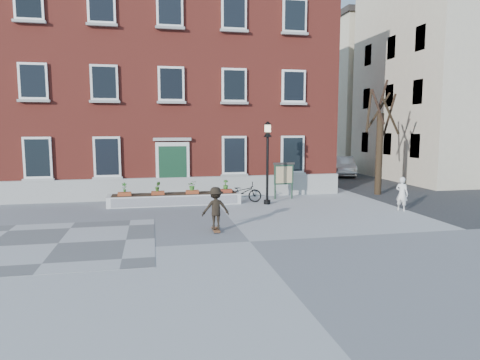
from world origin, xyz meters
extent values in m
plane|color=#97979A|center=(0.00, 0.00, 0.00)|extent=(100.00, 100.00, 0.00)
cube|color=#565659|center=(-6.00, 1.00, 0.01)|extent=(6.00, 6.00, 0.01)
imported|color=black|center=(1.27, 7.20, 0.49)|extent=(1.97, 1.09, 0.98)
imported|color=silver|center=(11.04, 16.82, 0.73)|extent=(2.82, 4.67, 1.45)
imported|color=silver|center=(7.69, 3.65, 0.75)|extent=(0.60, 0.65, 1.50)
cube|color=maroon|center=(-2.00, 14.00, 6.00)|extent=(18.00, 10.00, 12.00)
cube|color=#9F9F9A|center=(-2.00, 8.88, 0.55)|extent=(18.00, 0.24, 1.10)
cube|color=#9B9B96|center=(-2.00, 8.75, 0.10)|extent=(2.60, 0.80, 0.20)
cube|color=#9FA09A|center=(-2.00, 8.90, 0.30)|extent=(2.20, 0.50, 0.20)
cube|color=silver|center=(-2.00, 8.92, 1.65)|extent=(1.70, 0.12, 2.50)
cube|color=#143923|center=(-2.00, 8.87, 1.55)|extent=(1.40, 0.06, 2.30)
cube|color=#A2A29D|center=(-2.00, 8.88, 3.05)|extent=(1.90, 0.25, 0.15)
cube|color=silver|center=(-8.40, 8.90, 2.20)|extent=(1.30, 0.10, 2.00)
cube|color=black|center=(-8.40, 8.85, 2.20)|extent=(1.08, 0.04, 1.78)
cube|color=#A7A7A2|center=(-8.40, 8.84, 1.14)|extent=(1.44, 0.20, 0.12)
cube|color=white|center=(-8.40, 8.90, 5.80)|extent=(1.30, 0.10, 1.70)
cube|color=black|center=(-8.40, 8.85, 5.80)|extent=(1.08, 0.04, 1.48)
cube|color=gray|center=(-8.40, 8.84, 4.89)|extent=(1.44, 0.20, 0.12)
cube|color=white|center=(-8.40, 8.90, 9.40)|extent=(1.30, 0.10, 1.70)
cube|color=black|center=(-8.40, 8.85, 9.40)|extent=(1.08, 0.04, 1.48)
cube|color=#ABABA5|center=(-8.40, 8.84, 8.49)|extent=(1.44, 0.20, 0.12)
cube|color=silver|center=(-5.20, 8.90, 2.20)|extent=(1.30, 0.10, 2.00)
cube|color=black|center=(-5.20, 8.85, 2.20)|extent=(1.08, 0.04, 1.78)
cube|color=#AAA9A4|center=(-5.20, 8.84, 1.14)|extent=(1.44, 0.20, 0.12)
cube|color=silver|center=(-5.20, 8.90, 5.80)|extent=(1.30, 0.10, 1.70)
cube|color=black|center=(-5.20, 8.85, 5.80)|extent=(1.08, 0.04, 1.48)
cube|color=gray|center=(-5.20, 8.84, 4.89)|extent=(1.44, 0.20, 0.12)
cube|color=white|center=(-5.20, 8.90, 9.40)|extent=(1.30, 0.10, 1.70)
cube|color=black|center=(-5.20, 8.85, 9.40)|extent=(1.08, 0.04, 1.48)
cube|color=gray|center=(-5.20, 8.84, 8.49)|extent=(1.44, 0.20, 0.12)
cube|color=white|center=(-2.00, 8.90, 5.80)|extent=(1.30, 0.10, 1.70)
cube|color=black|center=(-2.00, 8.85, 5.80)|extent=(1.08, 0.04, 1.48)
cube|color=#9F9E99|center=(-2.00, 8.84, 4.89)|extent=(1.44, 0.20, 0.12)
cube|color=white|center=(-2.00, 8.90, 9.40)|extent=(1.30, 0.10, 1.70)
cube|color=black|center=(-2.00, 8.85, 9.40)|extent=(1.08, 0.04, 1.48)
cube|color=gray|center=(-2.00, 8.84, 8.49)|extent=(1.44, 0.20, 0.12)
cube|color=silver|center=(1.20, 8.90, 2.20)|extent=(1.30, 0.10, 2.00)
cube|color=black|center=(1.20, 8.85, 2.20)|extent=(1.08, 0.04, 1.78)
cube|color=gray|center=(1.20, 8.84, 1.14)|extent=(1.44, 0.20, 0.12)
cube|color=white|center=(1.20, 8.90, 5.80)|extent=(1.30, 0.10, 1.70)
cube|color=black|center=(1.20, 8.85, 5.80)|extent=(1.08, 0.04, 1.48)
cube|color=gray|center=(1.20, 8.84, 4.89)|extent=(1.44, 0.20, 0.12)
cube|color=white|center=(1.20, 8.90, 9.40)|extent=(1.30, 0.10, 1.70)
cube|color=black|center=(1.20, 8.85, 9.40)|extent=(1.08, 0.04, 1.48)
cube|color=#A8A8A3|center=(1.20, 8.84, 8.49)|extent=(1.44, 0.20, 0.12)
cube|color=silver|center=(4.40, 8.90, 2.20)|extent=(1.30, 0.10, 2.00)
cube|color=black|center=(4.40, 8.85, 2.20)|extent=(1.08, 0.04, 1.78)
cube|color=#A7A8A2|center=(4.40, 8.84, 1.14)|extent=(1.44, 0.20, 0.12)
cube|color=white|center=(4.40, 8.90, 5.80)|extent=(1.30, 0.10, 1.70)
cube|color=black|center=(4.40, 8.85, 5.80)|extent=(1.08, 0.04, 1.48)
cube|color=#A0A09B|center=(4.40, 8.84, 4.89)|extent=(1.44, 0.20, 0.12)
cube|color=silver|center=(4.40, 8.90, 9.40)|extent=(1.30, 0.10, 1.70)
cube|color=black|center=(4.40, 8.85, 9.40)|extent=(1.08, 0.04, 1.48)
cube|color=#9B9B96|center=(4.40, 8.84, 8.49)|extent=(1.44, 0.20, 0.12)
cube|color=silver|center=(-2.00, 7.20, 0.25)|extent=(6.20, 1.10, 0.50)
cube|color=#BBBBBB|center=(-2.00, 6.64, 0.25)|extent=(5.80, 0.02, 0.40)
cube|color=black|center=(-2.00, 7.20, 0.50)|extent=(5.80, 0.90, 0.06)
cube|color=brown|center=(-4.30, 6.95, 0.60)|extent=(0.60, 0.25, 0.20)
imported|color=#245C1B|center=(-4.30, 6.95, 0.92)|extent=(0.24, 0.24, 0.45)
cube|color=brown|center=(-2.80, 6.95, 0.60)|extent=(0.60, 0.25, 0.20)
imported|color=#36661E|center=(-2.80, 6.95, 0.92)|extent=(0.25, 0.25, 0.45)
cube|color=brown|center=(-1.20, 6.95, 0.60)|extent=(0.60, 0.25, 0.20)
imported|color=#316C20|center=(-1.20, 6.95, 0.92)|extent=(0.40, 0.40, 0.45)
cube|color=maroon|center=(0.40, 6.95, 0.60)|extent=(0.60, 0.25, 0.20)
imported|color=#2B5F1C|center=(0.40, 6.95, 0.92)|extent=(0.25, 0.25, 0.45)
cylinder|color=#322416|center=(9.00, 8.00, 2.20)|extent=(0.36, 0.36, 4.40)
cylinder|color=black|center=(9.51, 8.00, 4.29)|extent=(0.12, 1.12, 2.23)
cylinder|color=black|center=(9.17, 8.52, 4.55)|extent=(1.18, 0.49, 1.97)
cylinder|color=black|center=(8.51, 8.36, 4.55)|extent=(0.88, 1.14, 2.35)
cylinder|color=black|center=(8.70, 7.78, 4.73)|extent=(0.60, 0.77, 1.90)
cylinder|color=black|center=(9.20, 7.37, 4.24)|extent=(1.39, 0.55, 1.95)
cylinder|color=black|center=(9.16, 8.13, 5.37)|extent=(0.43, 0.48, 1.58)
cube|color=#333335|center=(12.00, 18.00, 0.00)|extent=(8.00, 36.00, 0.01)
cube|color=beige|center=(18.00, 14.00, 7.00)|extent=(10.00, 11.00, 14.00)
cube|color=beige|center=(18.00, 26.00, 6.50)|extent=(10.00, 11.00, 13.00)
cube|color=#342E2C|center=(18.00, 26.00, 13.25)|extent=(10.40, 11.40, 0.50)
cube|color=black|center=(13.04, 10.80, 2.50)|extent=(0.08, 1.00, 1.50)
cube|color=black|center=(13.04, 14.00, 2.50)|extent=(0.08, 1.00, 1.50)
cube|color=black|center=(13.04, 17.20, 2.50)|extent=(0.08, 1.00, 1.50)
cube|color=black|center=(13.04, 10.80, 5.80)|extent=(0.08, 1.00, 1.50)
cube|color=black|center=(13.04, 14.00, 5.80)|extent=(0.08, 1.00, 1.50)
cube|color=black|center=(13.04, 17.20, 5.80)|extent=(0.08, 1.00, 1.50)
cube|color=black|center=(13.04, 10.80, 9.00)|extent=(0.08, 1.00, 1.50)
cube|color=black|center=(13.04, 14.00, 9.00)|extent=(0.08, 1.00, 1.50)
cube|color=black|center=(13.04, 17.20, 9.00)|extent=(0.08, 1.00, 1.50)
cylinder|color=black|center=(2.32, 6.41, 0.10)|extent=(0.32, 0.32, 0.20)
cylinder|color=black|center=(2.32, 6.41, 1.60)|extent=(0.12, 0.12, 3.20)
cone|color=black|center=(2.32, 6.41, 3.35)|extent=(0.40, 0.40, 0.30)
cube|color=beige|center=(2.32, 6.41, 3.60)|extent=(0.24, 0.24, 0.34)
cone|color=black|center=(2.32, 6.41, 3.85)|extent=(0.40, 0.40, 0.16)
cylinder|color=#18301F|center=(3.08, 7.68, 0.90)|extent=(0.08, 0.08, 1.80)
cylinder|color=black|center=(3.98, 7.68, 0.90)|extent=(0.08, 0.08, 1.80)
cube|color=#1A3527|center=(3.53, 7.68, 1.25)|extent=(1.00, 0.10, 1.00)
cube|color=beige|center=(3.53, 7.62, 1.25)|extent=(0.85, 0.02, 0.85)
cube|color=#332F2C|center=(3.53, 7.68, 1.82)|extent=(1.10, 0.16, 0.10)
cube|color=brown|center=(-0.87, 1.58, 0.06)|extent=(0.22, 0.78, 0.03)
cylinder|color=black|center=(-0.96, 1.30, 0.03)|extent=(0.03, 0.05, 0.05)
cylinder|color=black|center=(-0.78, 1.30, 0.03)|extent=(0.03, 0.05, 0.05)
cylinder|color=black|center=(-0.96, 1.86, 0.03)|extent=(0.03, 0.05, 0.05)
cylinder|color=black|center=(-0.78, 1.86, 0.03)|extent=(0.03, 0.05, 0.05)
imported|color=black|center=(-0.87, 1.58, 0.83)|extent=(1.00, 0.61, 1.51)
camera|label=1|loc=(-3.01, -13.06, 3.66)|focal=32.00mm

